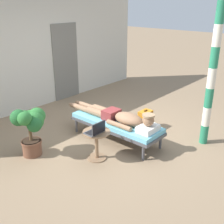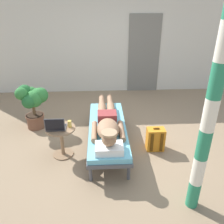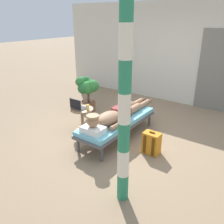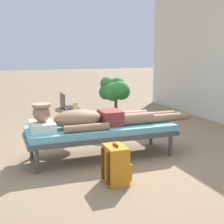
% 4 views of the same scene
% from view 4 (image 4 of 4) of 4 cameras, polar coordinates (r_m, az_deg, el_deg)
% --- Properties ---
extents(ground_plane, '(40.00, 40.00, 0.00)m').
position_cam_4_polar(ground_plane, '(4.10, 1.14, -8.39)').
color(ground_plane, '#8C7256').
extents(lounge_chair, '(0.65, 1.92, 0.42)m').
position_cam_4_polar(lounge_chair, '(4.05, -1.92, -3.51)').
color(lounge_chair, '#4C4C51').
rests_on(lounge_chair, ground).
extents(person_reclining, '(0.53, 2.17, 0.33)m').
position_cam_4_polar(person_reclining, '(3.98, -3.00, -1.19)').
color(person_reclining, white).
rests_on(person_reclining, lounge_chair).
extents(side_table, '(0.48, 0.48, 0.52)m').
position_cam_4_polar(side_table, '(4.70, -7.31, -1.41)').
color(side_table, '#8C6B4C').
rests_on(side_table, ground).
extents(laptop, '(0.31, 0.24, 0.23)m').
position_cam_4_polar(laptop, '(4.71, -8.15, 1.37)').
color(laptop, '#4C4C51').
rests_on(laptop, side_table).
extents(drink_glass, '(0.06, 0.06, 0.11)m').
position_cam_4_polar(drink_glass, '(4.52, -6.69, 0.99)').
color(drink_glass, gold).
rests_on(drink_glass, side_table).
extents(backpack, '(0.30, 0.26, 0.42)m').
position_cam_4_polar(backpack, '(3.31, 0.70, -9.56)').
color(backpack, orange).
rests_on(backpack, ground).
extents(potted_plant, '(0.61, 0.54, 0.91)m').
position_cam_4_polar(potted_plant, '(5.56, 0.65, 3.02)').
color(potted_plant, brown).
rests_on(potted_plant, ground).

